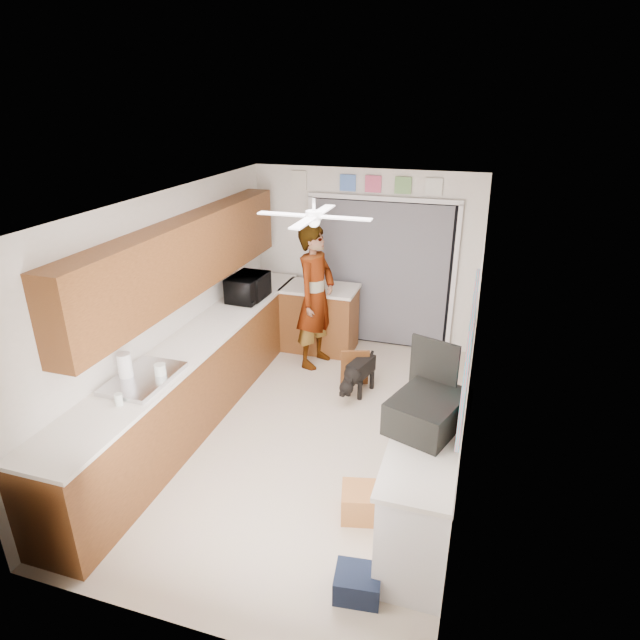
# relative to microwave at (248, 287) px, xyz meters

# --- Properties ---
(floor) EXTENTS (5.00, 5.00, 0.00)m
(floor) POSITION_rel_microwave_xyz_m (1.24, -1.26, -1.10)
(floor) COLOR beige
(floor) RESTS_ON ground
(ceiling) EXTENTS (5.00, 5.00, 0.00)m
(ceiling) POSITION_rel_microwave_xyz_m (1.24, -1.26, 1.40)
(ceiling) COLOR white
(ceiling) RESTS_ON ground
(wall_back) EXTENTS (3.20, 0.00, 3.20)m
(wall_back) POSITION_rel_microwave_xyz_m (1.24, 1.24, 0.15)
(wall_back) COLOR white
(wall_back) RESTS_ON ground
(wall_front) EXTENTS (3.20, 0.00, 3.20)m
(wall_front) POSITION_rel_microwave_xyz_m (1.24, -3.76, 0.15)
(wall_front) COLOR white
(wall_front) RESTS_ON ground
(wall_left) EXTENTS (0.00, 5.00, 5.00)m
(wall_left) POSITION_rel_microwave_xyz_m (-0.36, -1.26, 0.15)
(wall_left) COLOR white
(wall_left) RESTS_ON ground
(wall_right) EXTENTS (0.00, 5.00, 5.00)m
(wall_right) POSITION_rel_microwave_xyz_m (2.84, -1.26, 0.15)
(wall_right) COLOR white
(wall_right) RESTS_ON ground
(left_base_cabinets) EXTENTS (0.60, 4.80, 0.90)m
(left_base_cabinets) POSITION_rel_microwave_xyz_m (-0.06, -1.26, -0.65)
(left_base_cabinets) COLOR brown
(left_base_cabinets) RESTS_ON floor
(left_countertop) EXTENTS (0.62, 4.80, 0.04)m
(left_countertop) POSITION_rel_microwave_xyz_m (-0.05, -1.26, -0.18)
(left_countertop) COLOR white
(left_countertop) RESTS_ON left_base_cabinets
(upper_cabinets) EXTENTS (0.32, 4.00, 0.80)m
(upper_cabinets) POSITION_rel_microwave_xyz_m (-0.20, -1.06, 0.70)
(upper_cabinets) COLOR brown
(upper_cabinets) RESTS_ON wall_left
(sink_basin) EXTENTS (0.50, 0.76, 0.06)m
(sink_basin) POSITION_rel_microwave_xyz_m (-0.05, -2.26, -0.15)
(sink_basin) COLOR silver
(sink_basin) RESTS_ON left_countertop
(faucet) EXTENTS (0.03, 0.03, 0.22)m
(faucet) POSITION_rel_microwave_xyz_m (-0.24, -2.26, -0.05)
(faucet) COLOR silver
(faucet) RESTS_ON left_countertop
(peninsula_base) EXTENTS (1.00, 0.60, 0.90)m
(peninsula_base) POSITION_rel_microwave_xyz_m (0.74, 0.74, -0.65)
(peninsula_base) COLOR brown
(peninsula_base) RESTS_ON floor
(peninsula_top) EXTENTS (1.04, 0.64, 0.04)m
(peninsula_top) POSITION_rel_microwave_xyz_m (0.74, 0.74, -0.18)
(peninsula_top) COLOR white
(peninsula_top) RESTS_ON peninsula_base
(back_opening_recess) EXTENTS (2.00, 0.06, 2.10)m
(back_opening_recess) POSITION_rel_microwave_xyz_m (1.49, 1.21, -0.05)
(back_opening_recess) COLOR black
(back_opening_recess) RESTS_ON wall_back
(curtain_panel) EXTENTS (1.90, 0.03, 2.05)m
(curtain_panel) POSITION_rel_microwave_xyz_m (1.49, 1.17, -0.05)
(curtain_panel) COLOR slate
(curtain_panel) RESTS_ON wall_back
(door_trim_left) EXTENTS (0.06, 0.04, 2.10)m
(door_trim_left) POSITION_rel_microwave_xyz_m (0.47, 1.18, -0.05)
(door_trim_left) COLOR white
(door_trim_left) RESTS_ON wall_back
(door_trim_right) EXTENTS (0.06, 0.04, 2.10)m
(door_trim_right) POSITION_rel_microwave_xyz_m (2.51, 1.18, -0.05)
(door_trim_right) COLOR white
(door_trim_right) RESTS_ON wall_back
(door_trim_head) EXTENTS (2.10, 0.04, 0.06)m
(door_trim_head) POSITION_rel_microwave_xyz_m (1.49, 1.18, 1.02)
(door_trim_head) COLOR white
(door_trim_head) RESTS_ON wall_back
(header_frame_1) EXTENTS (0.22, 0.02, 0.22)m
(header_frame_1) POSITION_rel_microwave_xyz_m (0.99, 1.21, 1.20)
(header_frame_1) COLOR #517FD9
(header_frame_1) RESTS_ON wall_back
(header_frame_2) EXTENTS (0.22, 0.02, 0.22)m
(header_frame_2) POSITION_rel_microwave_xyz_m (1.34, 1.21, 1.20)
(header_frame_2) COLOR #D75075
(header_frame_2) RESTS_ON wall_back
(header_frame_3) EXTENTS (0.22, 0.02, 0.22)m
(header_frame_3) POSITION_rel_microwave_xyz_m (1.74, 1.21, 1.20)
(header_frame_3) COLOR #6DA25C
(header_frame_3) RESTS_ON wall_back
(header_frame_4) EXTENTS (0.22, 0.02, 0.22)m
(header_frame_4) POSITION_rel_microwave_xyz_m (2.14, 1.21, 1.20)
(header_frame_4) COLOR silver
(header_frame_4) RESTS_ON wall_back
(route66_sign) EXTENTS (0.22, 0.02, 0.26)m
(route66_sign) POSITION_rel_microwave_xyz_m (0.29, 1.21, 1.20)
(route66_sign) COLOR silver
(route66_sign) RESTS_ON wall_back
(right_counter_base) EXTENTS (0.50, 1.40, 0.90)m
(right_counter_base) POSITION_rel_microwave_xyz_m (2.59, -2.46, -0.65)
(right_counter_base) COLOR white
(right_counter_base) RESTS_ON floor
(right_counter_top) EXTENTS (0.54, 1.44, 0.04)m
(right_counter_top) POSITION_rel_microwave_xyz_m (2.58, -2.46, -0.18)
(right_counter_top) COLOR white
(right_counter_top) RESTS_ON right_counter_base
(abstract_painting) EXTENTS (0.03, 1.15, 0.95)m
(abstract_painting) POSITION_rel_microwave_xyz_m (2.82, -2.26, 0.55)
(abstract_painting) COLOR #DA506C
(abstract_painting) RESTS_ON wall_right
(ceiling_fan) EXTENTS (1.14, 1.14, 0.24)m
(ceiling_fan) POSITION_rel_microwave_xyz_m (1.24, -1.06, 1.22)
(ceiling_fan) COLOR white
(ceiling_fan) RESTS_ON ceiling
(microwave) EXTENTS (0.42, 0.60, 0.33)m
(microwave) POSITION_rel_microwave_xyz_m (0.00, 0.00, 0.00)
(microwave) COLOR black
(microwave) RESTS_ON left_countertop
(jar_a) EXTENTS (0.14, 0.14, 0.15)m
(jar_a) POSITION_rel_microwave_xyz_m (0.09, -2.18, -0.09)
(jar_a) COLOR silver
(jar_a) RESTS_ON left_countertop
(jar_b) EXTENTS (0.09, 0.09, 0.10)m
(jar_b) POSITION_rel_microwave_xyz_m (0.00, -2.69, -0.11)
(jar_b) COLOR silver
(jar_b) RESTS_ON left_countertop
(paper_towel_roll) EXTENTS (0.15, 0.15, 0.28)m
(paper_towel_roll) POSITION_rel_microwave_xyz_m (-0.19, -2.31, -0.02)
(paper_towel_roll) COLOR white
(paper_towel_roll) RESTS_ON left_countertop
(suitcase) EXTENTS (0.67, 0.76, 0.27)m
(suitcase) POSITION_rel_microwave_xyz_m (2.56, -2.23, -0.03)
(suitcase) COLOR black
(suitcase) RESTS_ON right_counter_top
(suitcase_rim) EXTENTS (0.61, 0.69, 0.02)m
(suitcase_rim) POSITION_rel_microwave_xyz_m (2.56, -2.23, -0.14)
(suitcase_rim) COLOR yellow
(suitcase_rim) RESTS_ON suitcase
(suitcase_lid) EXTENTS (0.41, 0.17, 0.50)m
(suitcase_lid) POSITION_rel_microwave_xyz_m (2.56, -1.94, 0.22)
(suitcase_lid) COLOR black
(suitcase_lid) RESTS_ON suitcase
(cardboard_box) EXTENTS (0.49, 0.41, 0.27)m
(cardboard_box) POSITION_rel_microwave_xyz_m (2.13, -2.34, -0.97)
(cardboard_box) COLOR #B56E38
(cardboard_box) RESTS_ON floor
(navy_crate) EXTENTS (0.37, 0.32, 0.20)m
(navy_crate) POSITION_rel_microwave_xyz_m (2.24, -3.15, -1.00)
(navy_crate) COLOR #141C32
(navy_crate) RESTS_ON floor
(cabinet_door_panel) EXTENTS (0.38, 0.23, 0.52)m
(cabinet_door_panel) POSITION_rel_microwave_xyz_m (1.49, -0.19, -0.84)
(cabinet_door_panel) COLOR brown
(cabinet_door_panel) RESTS_ON floor
(man) EXTENTS (0.60, 0.78, 1.92)m
(man) POSITION_rel_microwave_xyz_m (0.82, 0.29, -0.14)
(man) COLOR white
(man) RESTS_ON floor
(dog) EXTENTS (0.43, 0.68, 0.49)m
(dog) POSITION_rel_microwave_xyz_m (1.59, -0.30, -0.86)
(dog) COLOR black
(dog) RESTS_ON floor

